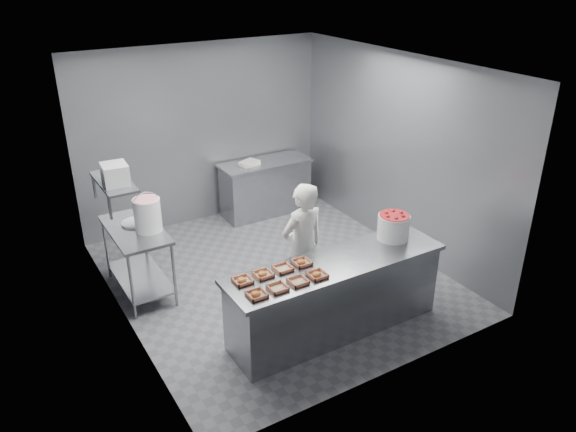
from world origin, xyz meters
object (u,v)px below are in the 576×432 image
object	(u,v)px
service_counter	(335,296)
prep_table	(137,250)
tray_4	(242,280)
strawberry_tub	(393,226)
tray_1	(278,288)
tray_2	(298,281)
back_counter	(265,187)
tray_0	(256,294)
appliance	(115,174)
glaze_bucket	(147,214)
tray_7	(302,262)
tray_3	(317,275)
worker	(302,248)
tray_6	(283,268)
tray_5	(263,274)

from	to	relation	value
service_counter	prep_table	world-z (taller)	same
tray_4	strawberry_tub	bearing A→B (deg)	-1.25
tray_1	tray_2	size ratio (longest dim) A/B	1.00
back_counter	tray_0	world-z (taller)	tray_0
back_counter	appliance	size ratio (longest dim) A/B	4.72
tray_4	appliance	size ratio (longest dim) A/B	0.59
back_counter	appliance	world-z (taller)	appliance
glaze_bucket	tray_7	bearing A→B (deg)	-55.20
prep_table	tray_7	xyz separation A→B (m)	(1.29, -1.80, 0.33)
tray_3	strawberry_tub	bearing A→B (deg)	11.83
tray_4	appliance	xyz separation A→B (m)	(-0.74, 1.68, 0.76)
service_counter	tray_1	xyz separation A→B (m)	(-0.84, -0.15, 0.47)
service_counter	worker	size ratio (longest dim) A/B	1.60
tray_3	tray_4	size ratio (longest dim) A/B	1.00
tray_1	tray_4	world-z (taller)	tray_4
tray_2	tray_4	world-z (taller)	tray_4
tray_6	glaze_bucket	distance (m)	1.90
back_counter	glaze_bucket	distance (m)	2.89
prep_table	tray_2	xyz separation A→B (m)	(1.05, -2.10, 0.33)
service_counter	tray_2	world-z (taller)	tray_2
back_counter	worker	xyz separation A→B (m)	(-0.96, -2.65, 0.36)
prep_table	appliance	bearing A→B (deg)	-145.40
tray_1	glaze_bucket	world-z (taller)	glaze_bucket
service_counter	tray_0	world-z (taller)	tray_0
strawberry_tub	glaze_bucket	world-z (taller)	glaze_bucket
tray_0	tray_2	size ratio (longest dim) A/B	1.00
tray_2	prep_table	bearing A→B (deg)	116.65
back_counter	tray_5	bearing A→B (deg)	-119.30
tray_3	worker	world-z (taller)	worker
service_counter	tray_6	distance (m)	0.77
prep_table	tray_6	xyz separation A→B (m)	(1.05, -1.80, 0.33)
appliance	strawberry_tub	bearing A→B (deg)	-28.25
tray_2	tray_1	bearing A→B (deg)	180.00
prep_table	glaze_bucket	xyz separation A→B (m)	(0.14, -0.14, 0.52)
tray_0	worker	size ratio (longest dim) A/B	0.12
tray_4	service_counter	bearing A→B (deg)	-8.03
tray_6	appliance	xyz separation A→B (m)	(-1.22, 1.68, 0.76)
service_counter	tray_3	size ratio (longest dim) A/B	13.88
tray_2	worker	size ratio (longest dim) A/B	0.12
tray_1	worker	size ratio (longest dim) A/B	0.12
tray_1	appliance	bearing A→B (deg)	116.39
prep_table	back_counter	distance (m)	2.87
tray_0	service_counter	bearing A→B (deg)	8.03
appliance	tray_0	bearing A→B (deg)	-65.29
tray_3	tray_6	bearing A→B (deg)	127.91
strawberry_tub	service_counter	bearing A→B (deg)	-173.00
tray_6	strawberry_tub	xyz separation A→B (m)	(1.48, -0.04, 0.14)
tray_6	strawberry_tub	size ratio (longest dim) A/B	0.50
worker	prep_table	bearing A→B (deg)	-46.35
tray_2	strawberry_tub	world-z (taller)	strawberry_tub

